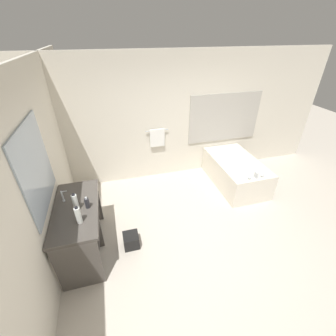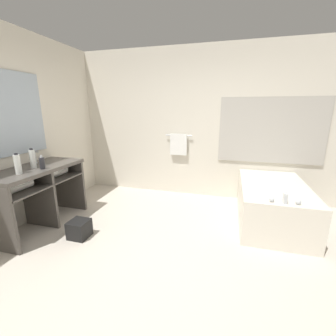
# 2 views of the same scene
# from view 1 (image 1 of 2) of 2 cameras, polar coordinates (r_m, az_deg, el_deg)

# --- Properties ---
(ground_plane) EXTENTS (16.00, 16.00, 0.00)m
(ground_plane) POSITION_cam_1_polar(r_m,az_deg,el_deg) (3.95, 9.58, -18.14)
(ground_plane) COLOR beige
(ground_plane) RESTS_ON ground
(wall_back_with_blinds) EXTENTS (7.40, 0.13, 2.70)m
(wall_back_with_blinds) POSITION_cam_1_polar(r_m,az_deg,el_deg) (4.94, 0.92, 12.33)
(wall_back_with_blinds) COLOR silver
(wall_back_with_blinds) RESTS_ON ground_plane
(wall_left_with_mirror) EXTENTS (0.08, 7.40, 2.70)m
(wall_left_with_mirror) POSITION_cam_1_polar(r_m,az_deg,el_deg) (2.95, -31.55, -7.52)
(wall_left_with_mirror) COLOR silver
(wall_left_with_mirror) RESTS_ON ground_plane
(vanity_counter) EXTENTS (0.61, 1.29, 0.87)m
(vanity_counter) POSITION_cam_1_polar(r_m,az_deg,el_deg) (3.61, -21.63, -12.01)
(vanity_counter) COLOR #4C4742
(vanity_counter) RESTS_ON ground_plane
(sink_faucet) EXTENTS (0.09, 0.04, 0.18)m
(sink_faucet) POSITION_cam_1_polar(r_m,az_deg,el_deg) (3.57, -25.16, -6.54)
(sink_faucet) COLOR silver
(sink_faucet) RESTS_ON vanity_counter
(bathtub) EXTENTS (0.90, 1.56, 0.70)m
(bathtub) POSITION_cam_1_polar(r_m,az_deg,el_deg) (5.19, 16.72, -0.68)
(bathtub) COLOR silver
(bathtub) RESTS_ON ground_plane
(water_bottle_1) EXTENTS (0.07, 0.07, 0.26)m
(water_bottle_1) POSITION_cam_1_polar(r_m,az_deg,el_deg) (3.12, -21.84, -11.06)
(water_bottle_1) COLOR silver
(water_bottle_1) RESTS_ON vanity_counter
(water_bottle_2) EXTENTS (0.07, 0.07, 0.27)m
(water_bottle_2) POSITION_cam_1_polar(r_m,az_deg,el_deg) (3.33, -22.47, -8.02)
(water_bottle_2) COLOR silver
(water_bottle_2) RESTS_ON vanity_counter
(soap_dispenser) EXTENTS (0.06, 0.06, 0.18)m
(soap_dispenser) POSITION_cam_1_polar(r_m,az_deg,el_deg) (3.33, -19.86, -8.36)
(soap_dispenser) COLOR #28282D
(soap_dispenser) RESTS_ON vanity_counter
(waste_bin) EXTENTS (0.24, 0.24, 0.23)m
(waste_bin) POSITION_cam_1_polar(r_m,az_deg,el_deg) (3.82, -9.34, -17.67)
(waste_bin) COLOR black
(waste_bin) RESTS_ON ground_plane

